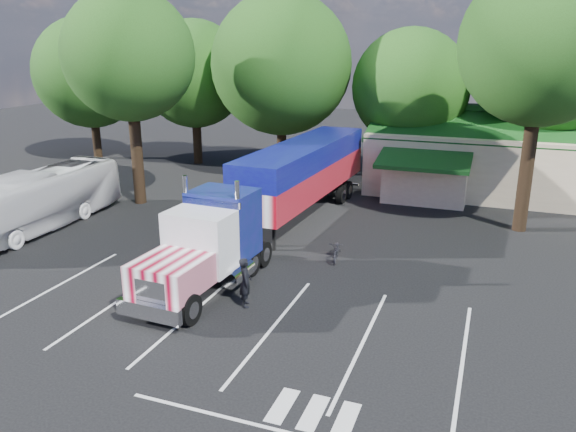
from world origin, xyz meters
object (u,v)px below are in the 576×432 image
(woman, at_px, (245,282))
(bicycle, at_px, (336,250))
(tour_bus, at_px, (37,201))
(silver_sedan, at_px, (444,186))
(semi_truck, at_px, (284,185))

(woman, xyz_separation_m, bicycle, (1.94, 5.75, -0.49))
(woman, height_order, bicycle, woman)
(bicycle, bearing_deg, tour_bus, 173.61)
(woman, bearing_deg, silver_sedan, -41.98)
(semi_truck, relative_size, silver_sedan, 5.01)
(semi_truck, distance_m, woman, 8.99)
(bicycle, xyz_separation_m, silver_sedan, (3.48, 13.00, 0.23))
(woman, bearing_deg, bicycle, -44.51)
(tour_bus, bearing_deg, woman, -19.70)
(bicycle, height_order, tour_bus, tour_bus)
(semi_truck, bearing_deg, tour_bus, -158.57)
(semi_truck, height_order, silver_sedan, semi_truck)
(tour_bus, bearing_deg, semi_truck, 16.51)
(bicycle, distance_m, tour_bus, 16.18)
(semi_truck, height_order, bicycle, semi_truck)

